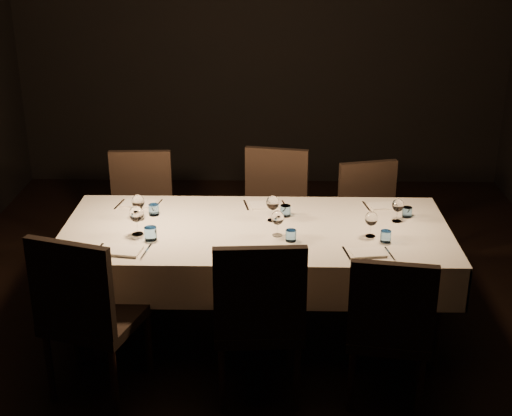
{
  "coord_description": "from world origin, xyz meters",
  "views": [
    {
      "loc": [
        0.09,
        -4.25,
        2.63
      ],
      "look_at": [
        0.0,
        0.0,
        0.9
      ],
      "focal_mm": 50.0,
      "sensor_mm": 36.0,
      "label": 1
    }
  ],
  "objects_px": {
    "chair_near_right": "(390,324)",
    "chair_far_left": "(141,211)",
    "chair_near_center": "(259,314)",
    "chair_far_center": "(273,211)",
    "chair_near_left": "(87,310)",
    "chair_far_right": "(371,219)",
    "dining_table": "(256,238)"
  },
  "relations": [
    {
      "from": "chair_near_right",
      "to": "chair_far_center",
      "type": "xyz_separation_m",
      "value": [
        -0.65,
        1.6,
        0.02
      ]
    },
    {
      "from": "chair_near_center",
      "to": "chair_far_right",
      "type": "xyz_separation_m",
      "value": [
        0.83,
        1.5,
        -0.05
      ]
    },
    {
      "from": "chair_near_right",
      "to": "chair_far_center",
      "type": "relative_size",
      "value": 0.95
    },
    {
      "from": "dining_table",
      "to": "chair_near_left",
      "type": "distance_m",
      "value": 1.21
    },
    {
      "from": "chair_near_center",
      "to": "chair_far_right",
      "type": "relative_size",
      "value": 1.11
    },
    {
      "from": "chair_near_left",
      "to": "chair_far_center",
      "type": "relative_size",
      "value": 1.04
    },
    {
      "from": "dining_table",
      "to": "chair_far_left",
      "type": "bearing_deg",
      "value": 138.24
    },
    {
      "from": "chair_near_center",
      "to": "chair_far_left",
      "type": "height_order",
      "value": "chair_near_center"
    },
    {
      "from": "chair_near_center",
      "to": "chair_far_left",
      "type": "relative_size",
      "value": 1.06
    },
    {
      "from": "chair_near_left",
      "to": "chair_far_left",
      "type": "bearing_deg",
      "value": -73.6
    },
    {
      "from": "chair_near_center",
      "to": "chair_near_right",
      "type": "relative_size",
      "value": 1.08
    },
    {
      "from": "chair_near_center",
      "to": "chair_near_right",
      "type": "height_order",
      "value": "chair_near_center"
    },
    {
      "from": "chair_near_right",
      "to": "chair_far_center",
      "type": "bearing_deg",
      "value": -59.1
    },
    {
      "from": "chair_near_left",
      "to": "chair_far_left",
      "type": "relative_size",
      "value": 1.07
    },
    {
      "from": "chair_far_left",
      "to": "dining_table",
      "type": "bearing_deg",
      "value": -44.4
    },
    {
      "from": "chair_near_center",
      "to": "chair_far_right",
      "type": "bearing_deg",
      "value": -122.78
    },
    {
      "from": "chair_near_center",
      "to": "chair_far_left",
      "type": "distance_m",
      "value": 1.83
    },
    {
      "from": "chair_near_left",
      "to": "chair_near_right",
      "type": "height_order",
      "value": "chair_near_left"
    },
    {
      "from": "chair_far_left",
      "to": "chair_near_left",
      "type": "bearing_deg",
      "value": -94.06
    },
    {
      "from": "chair_far_center",
      "to": "chair_far_right",
      "type": "distance_m",
      "value": 0.74
    },
    {
      "from": "chair_near_right",
      "to": "chair_far_left",
      "type": "bearing_deg",
      "value": -35.03
    },
    {
      "from": "chair_near_right",
      "to": "chair_far_left",
      "type": "height_order",
      "value": "chair_far_left"
    },
    {
      "from": "chair_near_right",
      "to": "chair_far_right",
      "type": "height_order",
      "value": "chair_near_right"
    },
    {
      "from": "dining_table",
      "to": "chair_near_left",
      "type": "bearing_deg",
      "value": -141.69
    },
    {
      "from": "chair_near_left",
      "to": "chair_far_right",
      "type": "xyz_separation_m",
      "value": [
        1.8,
        1.48,
        -0.05
      ]
    },
    {
      "from": "chair_near_center",
      "to": "chair_near_right",
      "type": "distance_m",
      "value": 0.73
    },
    {
      "from": "chair_near_right",
      "to": "chair_far_left",
      "type": "distance_m",
      "value": 2.32
    },
    {
      "from": "chair_near_center",
      "to": "chair_far_center",
      "type": "distance_m",
      "value": 1.57
    },
    {
      "from": "chair_near_left",
      "to": "chair_far_center",
      "type": "distance_m",
      "value": 1.88
    },
    {
      "from": "chair_near_center",
      "to": "dining_table",
      "type": "bearing_deg",
      "value": -91.59
    },
    {
      "from": "dining_table",
      "to": "chair_far_right",
      "type": "relative_size",
      "value": 2.68
    },
    {
      "from": "chair_near_left",
      "to": "chair_near_center",
      "type": "bearing_deg",
      "value": -163.38
    }
  ]
}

